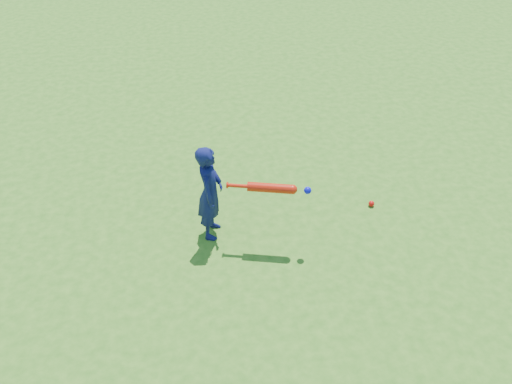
% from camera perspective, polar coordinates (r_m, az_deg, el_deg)
% --- Properties ---
extents(ground, '(80.00, 80.00, 0.00)m').
position_cam_1_polar(ground, '(6.24, -7.52, -6.76)').
color(ground, '#326B19').
rests_on(ground, ground).
extents(child, '(0.36, 0.47, 1.14)m').
position_cam_1_polar(child, '(6.17, -4.62, -0.06)').
color(child, '#10154C').
rests_on(child, ground).
extents(ground_ball_red, '(0.07, 0.07, 0.07)m').
position_cam_1_polar(ground_ball_red, '(7.00, 11.47, -1.15)').
color(ground_ball_red, red).
rests_on(ground_ball_red, ground).
extents(bat_swing, '(0.87, 0.29, 0.10)m').
position_cam_1_polar(bat_swing, '(5.96, 1.79, 0.38)').
color(bat_swing, red).
rests_on(bat_swing, ground).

